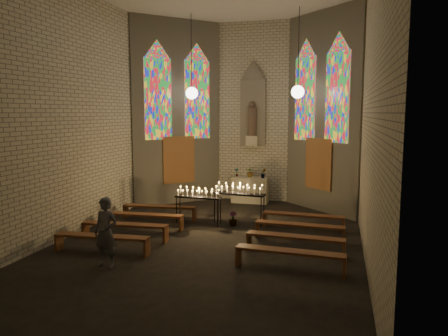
{
  "coord_description": "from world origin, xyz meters",
  "views": [
    {
      "loc": [
        3.33,
        -11.05,
        3.51
      ],
      "look_at": [
        0.16,
        0.88,
        1.93
      ],
      "focal_mm": 35.0,
      "sensor_mm": 36.0,
      "label": 1
    }
  ],
  "objects_px": {
    "altar": "(250,190)",
    "visitor": "(106,232)",
    "votive_stand_left": "(198,195)",
    "votive_stand_right": "(239,191)",
    "aisle_flower_pot": "(233,219)"
  },
  "relations": [
    {
      "from": "votive_stand_right",
      "to": "altar",
      "type": "bearing_deg",
      "value": 102.19
    },
    {
      "from": "aisle_flower_pot",
      "to": "votive_stand_left",
      "type": "xyz_separation_m",
      "value": [
        -1.12,
        -0.04,
        0.71
      ]
    },
    {
      "from": "altar",
      "to": "visitor",
      "type": "relative_size",
      "value": 0.87
    },
    {
      "from": "altar",
      "to": "votive_stand_right",
      "type": "distance_m",
      "value": 3.33
    },
    {
      "from": "votive_stand_left",
      "to": "votive_stand_right",
      "type": "xyz_separation_m",
      "value": [
        1.23,
        0.37,
        0.11
      ]
    },
    {
      "from": "votive_stand_right",
      "to": "visitor",
      "type": "distance_m",
      "value": 5.04
    },
    {
      "from": "votive_stand_left",
      "to": "visitor",
      "type": "height_order",
      "value": "visitor"
    },
    {
      "from": "altar",
      "to": "visitor",
      "type": "bearing_deg",
      "value": -102.49
    },
    {
      "from": "votive_stand_left",
      "to": "votive_stand_right",
      "type": "distance_m",
      "value": 1.29
    },
    {
      "from": "altar",
      "to": "visitor",
      "type": "height_order",
      "value": "visitor"
    },
    {
      "from": "votive_stand_left",
      "to": "visitor",
      "type": "xyz_separation_m",
      "value": [
        -0.82,
        -4.23,
        -0.13
      ]
    },
    {
      "from": "votive_stand_left",
      "to": "votive_stand_right",
      "type": "relative_size",
      "value": 0.89
    },
    {
      "from": "altar",
      "to": "votive_stand_right",
      "type": "xyz_separation_m",
      "value": [
        0.31,
        -3.27,
        0.55
      ]
    },
    {
      "from": "visitor",
      "to": "votive_stand_right",
      "type": "bearing_deg",
      "value": 71.64
    },
    {
      "from": "altar",
      "to": "visitor",
      "type": "distance_m",
      "value": 8.06
    }
  ]
}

